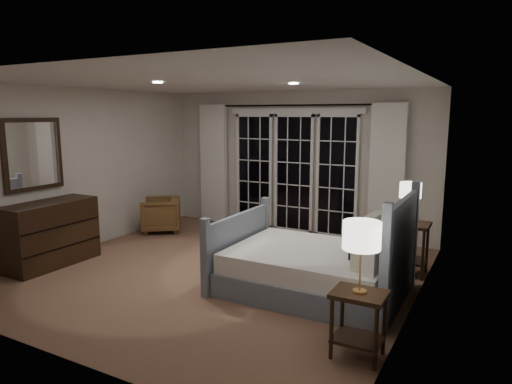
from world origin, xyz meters
The scene contains 20 objects.
floor centered at (0.00, 0.00, 0.00)m, with size 5.00×5.00×0.00m, color brown.
ceiling centered at (0.00, 0.00, 2.50)m, with size 5.00×5.00×0.00m, color silver.
wall_left centered at (-2.50, 0.00, 1.25)m, with size 0.02×5.00×2.50m, color beige.
wall_right centered at (2.50, 0.00, 1.25)m, with size 0.02×5.00×2.50m, color beige.
wall_back centered at (0.00, 2.50, 1.25)m, with size 5.00×0.02×2.50m, color beige.
wall_front centered at (0.00, -2.50, 1.25)m, with size 5.00×0.02×2.50m, color beige.
french_doors centered at (0.00, 2.46, 1.09)m, with size 2.50×0.04×2.20m.
curtain_rod centered at (0.00, 2.40, 2.25)m, with size 0.03×0.03×3.50m, color black.
curtain_left centered at (-1.65, 2.38, 1.15)m, with size 0.55×0.10×2.25m, color silver.
curtain_right centered at (1.65, 2.38, 1.15)m, with size 0.55×0.10×2.25m, color silver.
downlight_a centered at (0.80, 0.60, 2.49)m, with size 0.12×0.12×0.01m, color white.
downlight_b centered at (-0.60, -0.40, 2.49)m, with size 0.12×0.12×0.01m, color white.
bed centered at (1.42, -0.03, 0.31)m, with size 2.09×1.49×1.21m.
nightstand_left centered at (2.26, -1.25, 0.39)m, with size 0.46×0.36×0.59m.
nightstand_right centered at (2.23, 1.14, 0.46)m, with size 0.54×0.43×0.70m.
lamp_left centered at (2.26, -1.25, 1.09)m, with size 0.32×0.32×0.62m.
lamp_right centered at (2.23, 1.14, 1.12)m, with size 0.28×0.28×0.53m.
armchair centered at (-2.10, 1.31, 0.31)m, with size 0.66×0.68×0.62m, color brown.
dresser centered at (-2.23, -0.87, 0.45)m, with size 0.54×1.27×0.90m.
mirror centered at (-2.47, -0.87, 1.55)m, with size 0.05×0.85×1.00m.
Camera 1 is at (3.25, -4.93, 2.11)m, focal length 32.00 mm.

